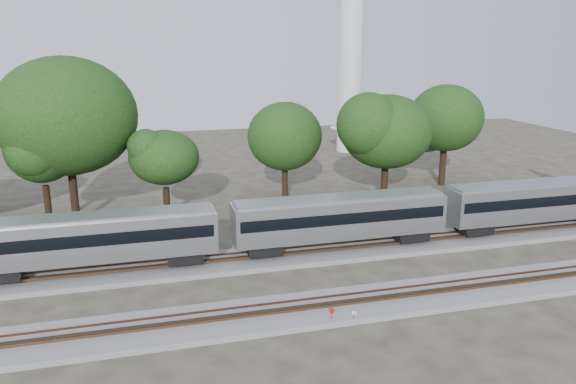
% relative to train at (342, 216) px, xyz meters
% --- Properties ---
extents(ground, '(160.00, 160.00, 0.00)m').
position_rel_train_xyz_m(ground, '(-10.29, -6.00, -3.39)').
color(ground, '#383328').
rests_on(ground, ground).
extents(track_far, '(160.00, 5.00, 0.73)m').
position_rel_train_xyz_m(track_far, '(-10.29, -0.00, -3.18)').
color(track_far, slate).
rests_on(track_far, ground).
extents(track_near, '(160.00, 5.00, 0.73)m').
position_rel_train_xyz_m(track_near, '(-10.29, -10.00, -3.18)').
color(track_near, slate).
rests_on(track_near, ground).
extents(train, '(96.81, 3.35, 4.93)m').
position_rel_train_xyz_m(train, '(0.00, 0.00, 0.00)').
color(train, '#AFB2B6').
rests_on(train, ground).
extents(switch_stand_red, '(0.35, 0.14, 1.13)m').
position_rel_train_xyz_m(switch_stand_red, '(-5.07, -11.95, -2.67)').
color(switch_stand_red, '#512D19').
rests_on(switch_stand_red, ground).
extents(switch_stand_white, '(0.29, 0.12, 0.93)m').
position_rel_train_xyz_m(switch_stand_white, '(-3.64, -12.27, -2.79)').
color(switch_stand_white, '#512D19').
rests_on(switch_stand_white, ground).
extents(switch_lever, '(0.56, 0.43, 0.30)m').
position_rel_train_xyz_m(switch_lever, '(-2.08, -11.68, -3.24)').
color(switch_lever, '#512D19').
rests_on(switch_lever, ground).
extents(tree_2, '(8.31, 8.31, 11.71)m').
position_rel_train_xyz_m(tree_2, '(-25.48, 13.84, 4.77)').
color(tree_2, black).
rests_on(tree_2, ground).
extents(tree_3, '(11.12, 11.12, 15.68)m').
position_rel_train_xyz_m(tree_3, '(-23.06, 14.59, 7.55)').
color(tree_3, black).
rests_on(tree_3, ground).
extents(tree_4, '(6.89, 6.89, 9.71)m').
position_rel_train_xyz_m(tree_4, '(-14.10, 12.84, 3.37)').
color(tree_4, black).
rests_on(tree_4, ground).
extents(tree_5, '(7.59, 7.59, 10.70)m').
position_rel_train_xyz_m(tree_5, '(-0.26, 18.10, 4.06)').
color(tree_5, black).
rests_on(tree_5, ground).
extents(tree_6, '(8.37, 8.37, 11.80)m').
position_rel_train_xyz_m(tree_6, '(10.30, 13.65, 4.83)').
color(tree_6, black).
rests_on(tree_6, ground).
extents(tree_7, '(8.80, 8.80, 12.41)m').
position_rel_train_xyz_m(tree_7, '(21.10, 19.47, 5.25)').
color(tree_7, black).
rests_on(tree_7, ground).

